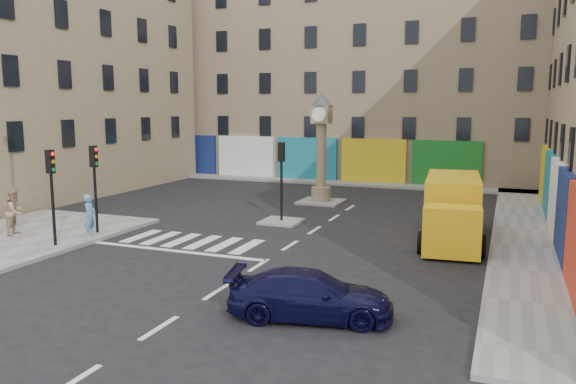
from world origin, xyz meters
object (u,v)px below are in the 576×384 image
Objects in this scene: traffic_light_left_far at (94,175)px; navy_sedan at (310,295)px; traffic_light_left_near at (51,182)px; pedestrian_blue at (90,216)px; clock_pillar at (321,141)px; traffic_light_island at (281,169)px; pedestrian_tan at (15,212)px; yellow_van at (452,209)px.

traffic_light_left_far reaches higher than navy_sedan.
traffic_light_left_near reaches higher than pedestrian_blue.
navy_sedan is (5.28, -16.97, -2.92)m from clock_pillar.
traffic_light_left_far is 1.00× the size of traffic_light_island.
traffic_light_left_far is at bearing 7.20° from pedestrian_blue.
traffic_light_left_near is 0.86× the size of navy_sedan.
pedestrian_blue is at bearing -68.23° from traffic_light_left_far.
traffic_light_island is at bearing -90.00° from clock_pillar.
traffic_light_left_far is at bearing 51.66° from navy_sedan.
traffic_light_left_far reaches higher than pedestrian_blue.
pedestrian_tan reaches higher than pedestrian_blue.
traffic_light_left_near is at bearing -122.43° from pedestrian_tan.
traffic_light_left_near reaches higher than yellow_van.
pedestrian_tan is (-2.91, 0.85, -1.51)m from traffic_light_left_near.
pedestrian_blue is (0.30, -0.75, -1.59)m from traffic_light_left_far.
traffic_light_left_near is at bearing -157.87° from yellow_van.
traffic_light_left_near is 2.31m from pedestrian_blue.
navy_sedan is (11.58, -5.57, -2.00)m from traffic_light_left_far.
traffic_light_left_near is 12.17m from navy_sedan.
clock_pillar reaches higher than traffic_light_left_near.
traffic_light_island is 0.61× the size of clock_pillar.
traffic_light_left_far is 1.78m from pedestrian_blue.
traffic_light_left_near is 10.03m from traffic_light_island.
pedestrian_blue is at bearing 54.22° from navy_sedan.
traffic_light_island is 2.10× the size of pedestrian_blue.
pedestrian_blue is 3.31m from pedestrian_tan.
pedestrian_blue is at bearing -116.29° from clock_pillar.
clock_pillar is at bearing -40.86° from pedestrian_blue.
yellow_van is at bearing -3.71° from traffic_light_island.
traffic_light_island is 0.86× the size of navy_sedan.
navy_sedan is 0.60× the size of yellow_van.
yellow_van reaches higher than pedestrian_blue.
yellow_van is 4.09× the size of pedestrian_blue.
navy_sedan is (11.58, -3.17, -2.00)m from traffic_light_left_near.
yellow_van is 18.22m from pedestrian_tan.
pedestrian_blue is (-13.83, -5.64, -0.24)m from yellow_van.
navy_sedan is at bearing -108.89° from yellow_van.
traffic_light_left_near is 2.10× the size of pedestrian_blue.
traffic_light_island is at bearing -58.86° from pedestrian_blue.
pedestrian_tan is at bearing 61.83° from navy_sedan.
clock_pillar is at bearing 65.45° from traffic_light_left_near.
yellow_van is 3.74× the size of pedestrian_tan.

